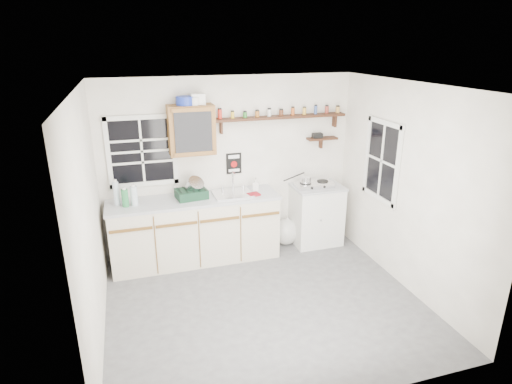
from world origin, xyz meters
TOP-DOWN VIEW (x-y plane):
  - room at (0.00, 0.00)m, footprint 3.64×3.24m
  - main_cabinet at (-0.58, 1.30)m, footprint 2.31×0.63m
  - right_cabinet at (1.25, 1.32)m, footprint 0.73×0.57m
  - sink at (-0.05, 1.30)m, footprint 0.52×0.44m
  - upper_cabinet at (-0.55, 1.44)m, footprint 0.60×0.32m
  - upper_cabinet_clutter at (-0.54, 1.44)m, footprint 0.37×0.24m
  - spice_shelf at (0.72, 1.51)m, footprint 1.91×0.18m
  - secondary_shelf at (1.36, 1.52)m, footprint 0.45×0.16m
  - warning_sign at (0.05, 1.59)m, footprint 0.22×0.02m
  - window_back at (-1.20, 1.59)m, footprint 0.93×0.03m
  - window_right at (1.79, 0.55)m, footprint 0.03×0.78m
  - water_bottles at (-1.46, 1.29)m, footprint 0.30×0.18m
  - dish_rack at (-0.60, 1.32)m, footprint 0.44×0.35m
  - soap_bottle at (0.31, 1.37)m, footprint 0.11×0.11m
  - rag at (0.22, 1.19)m, footprint 0.18×0.17m
  - hotplate at (1.18, 1.31)m, footprint 0.55×0.31m
  - saucepan at (1.04, 1.31)m, footprint 0.37×0.22m
  - trash_bag at (0.80, 1.40)m, footprint 0.40×0.36m

SIDE VIEW (x-z plane):
  - trash_bag at x=0.80m, z-range -0.03..0.43m
  - right_cabinet at x=1.25m, z-range 0.00..0.91m
  - main_cabinet at x=-0.58m, z-range 0.00..0.92m
  - sink at x=-0.05m, z-range 0.79..1.08m
  - rag at x=0.22m, z-range 0.92..0.94m
  - hotplate at x=1.18m, z-range 0.91..0.99m
  - soap_bottle at x=0.31m, z-range 0.92..1.11m
  - dish_rack at x=-0.60m, z-range 0.87..1.17m
  - saucepan at x=1.04m, z-range 0.95..1.11m
  - water_bottles at x=-1.46m, z-range 0.89..1.23m
  - room at x=0.00m, z-range -0.02..2.52m
  - warning_sign at x=0.05m, z-range 1.13..1.43m
  - window_right at x=1.79m, z-range 0.91..1.99m
  - window_back at x=-1.20m, z-range 1.06..2.04m
  - secondary_shelf at x=1.36m, z-range 1.46..1.69m
  - upper_cabinet at x=-0.55m, z-range 1.50..2.15m
  - spice_shelf at x=0.72m, z-range 1.75..2.10m
  - upper_cabinet_clutter at x=-0.54m, z-range 2.14..2.28m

